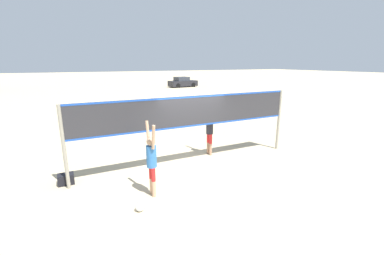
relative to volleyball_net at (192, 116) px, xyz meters
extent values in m
plane|color=#C6B28C|center=(0.00, 0.00, -1.83)|extent=(200.00, 200.00, 0.00)
cylinder|color=gray|center=(-4.09, 0.00, -0.57)|extent=(0.10, 0.10, 2.52)
cylinder|color=gray|center=(4.09, 0.00, -0.57)|extent=(0.10, 0.10, 2.52)
cube|color=#2D2D33|center=(0.00, 0.00, 0.15)|extent=(8.08, 0.02, 1.08)
cube|color=#1E4CB2|center=(0.00, 0.00, 0.66)|extent=(8.08, 0.03, 0.06)
cube|color=#1E4CB2|center=(0.00, 0.00, -0.36)|extent=(8.08, 0.03, 0.06)
cylinder|color=tan|center=(-1.97, -1.59, -1.60)|extent=(0.11, 0.11, 0.47)
cylinder|color=red|center=(-1.97, -1.59, -1.17)|extent=(0.12, 0.12, 0.38)
cylinder|color=tan|center=(-1.97, -1.39, -1.60)|extent=(0.11, 0.11, 0.47)
cylinder|color=red|center=(-1.97, -1.39, -1.17)|extent=(0.12, 0.12, 0.38)
cylinder|color=#3372BF|center=(-1.97, -1.49, -0.68)|extent=(0.28, 0.28, 0.60)
sphere|color=tan|center=(-1.97, -1.49, -0.26)|extent=(0.23, 0.23, 0.23)
cylinder|color=tan|center=(-1.97, -1.73, -0.07)|extent=(0.08, 0.22, 0.68)
cylinder|color=tan|center=(-1.97, -1.25, -0.07)|extent=(0.08, 0.22, 0.68)
cylinder|color=tan|center=(1.11, 0.76, -1.59)|extent=(0.11, 0.11, 0.48)
cylinder|color=red|center=(1.11, 0.76, -1.16)|extent=(0.12, 0.12, 0.39)
cylinder|color=tan|center=(1.11, 0.56, -1.59)|extent=(0.11, 0.11, 0.48)
cylinder|color=red|center=(1.11, 0.56, -1.16)|extent=(0.12, 0.12, 0.39)
cylinder|color=#26262D|center=(1.11, 0.66, -0.65)|extent=(0.28, 0.28, 0.62)
sphere|color=tan|center=(1.11, 0.66, -0.22)|extent=(0.24, 0.24, 0.24)
cylinder|color=tan|center=(1.11, 0.90, -0.03)|extent=(0.08, 0.22, 0.69)
cylinder|color=tan|center=(1.11, 0.42, -0.03)|extent=(0.08, 0.22, 0.69)
sphere|color=white|center=(-2.51, -2.13, -1.72)|extent=(0.22, 0.22, 0.22)
cube|color=black|center=(-4.15, 0.34, -1.67)|extent=(0.46, 0.35, 0.32)
cube|color=#232328|center=(12.27, 27.95, -1.30)|extent=(4.43, 2.28, 0.81)
cube|color=#2D333D|center=(12.06, 27.93, -0.61)|extent=(2.09, 1.88, 0.57)
cylinder|color=black|center=(13.49, 28.96, -1.51)|extent=(0.66, 0.29, 0.64)
cylinder|color=black|center=(13.68, 27.22, -1.51)|extent=(0.66, 0.29, 0.64)
cylinder|color=black|center=(10.87, 28.67, -1.51)|extent=(0.66, 0.29, 0.64)
cylinder|color=black|center=(11.05, 26.94, -1.51)|extent=(0.66, 0.29, 0.64)
camera|label=1|loc=(-3.89, -7.86, 1.81)|focal=24.00mm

